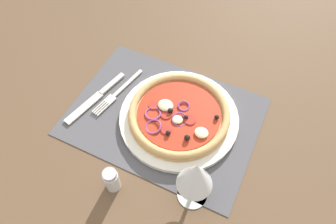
{
  "coord_description": "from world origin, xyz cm",
  "views": [
    {
      "loc": [
        -19.37,
        38.1,
        64.89
      ],
      "look_at": [
        -1.13,
        0.0,
        2.67
      ],
      "focal_mm": 33.38,
      "sensor_mm": 36.0,
      "label": 1
    }
  ],
  "objects_px": {
    "fork": "(116,94)",
    "knife": "(96,98)",
    "pizza": "(179,114)",
    "pepper_shaker": "(112,180)",
    "plate": "(179,118)",
    "wine_glass": "(196,176)"
  },
  "relations": [
    {
      "from": "pizza",
      "to": "knife",
      "type": "height_order",
      "value": "pizza"
    },
    {
      "from": "plate",
      "to": "fork",
      "type": "relative_size",
      "value": 1.62
    },
    {
      "from": "pizza",
      "to": "fork",
      "type": "height_order",
      "value": "pizza"
    },
    {
      "from": "pepper_shaker",
      "to": "plate",
      "type": "bearing_deg",
      "value": -104.74
    },
    {
      "from": "wine_glass",
      "to": "fork",
      "type": "bearing_deg",
      "value": -29.53
    },
    {
      "from": "pepper_shaker",
      "to": "pizza",
      "type": "bearing_deg",
      "value": -104.74
    },
    {
      "from": "pizza",
      "to": "pepper_shaker",
      "type": "relative_size",
      "value": 3.67
    },
    {
      "from": "plate",
      "to": "wine_glass",
      "type": "height_order",
      "value": "wine_glass"
    },
    {
      "from": "plate",
      "to": "fork",
      "type": "height_order",
      "value": "plate"
    },
    {
      "from": "plate",
      "to": "wine_glass",
      "type": "bearing_deg",
      "value": 123.02
    },
    {
      "from": "plate",
      "to": "pizza",
      "type": "bearing_deg",
      "value": 75.15
    },
    {
      "from": "fork",
      "to": "knife",
      "type": "relative_size",
      "value": 0.9
    },
    {
      "from": "pizza",
      "to": "pepper_shaker",
      "type": "height_order",
      "value": "pepper_shaker"
    },
    {
      "from": "pizza",
      "to": "knife",
      "type": "relative_size",
      "value": 1.24
    },
    {
      "from": "pepper_shaker",
      "to": "knife",
      "type": "bearing_deg",
      "value": -47.9
    },
    {
      "from": "fork",
      "to": "knife",
      "type": "height_order",
      "value": "knife"
    },
    {
      "from": "fork",
      "to": "pizza",
      "type": "bearing_deg",
      "value": 101.49
    },
    {
      "from": "knife",
      "to": "plate",
      "type": "bearing_deg",
      "value": 112.52
    },
    {
      "from": "knife",
      "to": "pepper_shaker",
      "type": "bearing_deg",
      "value": 55.5
    },
    {
      "from": "fork",
      "to": "wine_glass",
      "type": "xyz_separation_m",
      "value": [
        -0.28,
        0.16,
        0.1
      ]
    },
    {
      "from": "fork",
      "to": "pepper_shaker",
      "type": "xyz_separation_m",
      "value": [
        -0.12,
        0.22,
        0.03
      ]
    },
    {
      "from": "plate",
      "to": "knife",
      "type": "bearing_deg",
      "value": 9.11
    }
  ]
}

